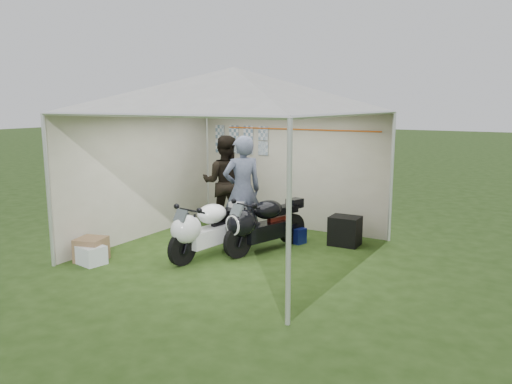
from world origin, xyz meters
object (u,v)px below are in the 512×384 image
at_px(motorcycle_white, 206,228).
at_px(motorcycle_black, 262,223).
at_px(canopy_tent, 235,95).
at_px(paddock_stand, 295,235).
at_px(person_dark_jacket, 225,182).
at_px(equipment_box, 345,231).
at_px(person_blue_jacket, 242,190).
at_px(crate_0, 91,255).
at_px(crate_1, 91,249).

xyz_separation_m(motorcycle_white, motorcycle_black, (0.61, 0.72, 0.00)).
distance_m(canopy_tent, motorcycle_white, 2.16).
xyz_separation_m(canopy_tent, paddock_stand, (0.59, 1.01, -2.44)).
bearing_deg(person_dark_jacket, paddock_stand, 147.40).
distance_m(paddock_stand, person_dark_jacket, 1.84).
xyz_separation_m(canopy_tent, motorcycle_black, (0.36, 0.24, -2.08)).
bearing_deg(equipment_box, motorcycle_white, -132.97).
relative_size(canopy_tent, paddock_stand, 15.48).
height_order(person_dark_jacket, person_blue_jacket, person_blue_jacket).
distance_m(paddock_stand, equipment_box, 0.88).
relative_size(motorcycle_black, person_dark_jacket, 0.95).
relative_size(equipment_box, crate_0, 1.19).
xyz_separation_m(motorcycle_white, person_dark_jacket, (-0.81, 1.73, 0.43)).
bearing_deg(motorcycle_white, crate_0, -130.70).
xyz_separation_m(motorcycle_white, person_blue_jacket, (0.08, 0.96, 0.46)).
distance_m(paddock_stand, crate_0, 3.46).
xyz_separation_m(person_dark_jacket, crate_1, (-0.63, -2.81, -0.73)).
height_order(motorcycle_white, person_blue_jacket, person_blue_jacket).
bearing_deg(person_blue_jacket, person_dark_jacket, -92.49).
height_order(equipment_box, crate_1, equipment_box).
xyz_separation_m(person_blue_jacket, crate_1, (-1.52, -2.04, -0.77)).
distance_m(motorcycle_white, person_blue_jacket, 1.07).
relative_size(canopy_tent, person_blue_jacket, 2.97).
bearing_deg(person_dark_jacket, motorcycle_black, 119.94).
xyz_separation_m(motorcycle_black, paddock_stand, (0.23, 0.78, -0.35)).
distance_m(canopy_tent, paddock_stand, 2.71).
bearing_deg(motorcycle_black, equipment_box, 62.09).
distance_m(motorcycle_white, paddock_stand, 1.76).
bearing_deg(motorcycle_black, person_dark_jacket, 161.29).
bearing_deg(motorcycle_white, canopy_tent, 70.00).
xyz_separation_m(person_dark_jacket, crate_0, (-0.53, -2.91, -0.77)).
bearing_deg(crate_1, motorcycle_black, 41.25).
bearing_deg(paddock_stand, crate_0, -129.11).
bearing_deg(person_blue_jacket, motorcycle_white, 33.56).
height_order(canopy_tent, motorcycle_black, canopy_tent).
relative_size(equipment_box, crate_1, 1.23).
height_order(motorcycle_black, equipment_box, motorcycle_black).
xyz_separation_m(canopy_tent, person_dark_jacket, (-1.06, 1.24, -1.66)).
bearing_deg(paddock_stand, equipment_box, 19.58).
height_order(canopy_tent, equipment_box, canopy_tent).
xyz_separation_m(motorcycle_black, person_blue_jacket, (-0.53, 0.24, 0.46)).
xyz_separation_m(canopy_tent, crate_0, (-1.59, -1.67, -2.43)).
height_order(paddock_stand, person_dark_jacket, person_dark_jacket).
height_order(person_blue_jacket, crate_1, person_blue_jacket).
distance_m(paddock_stand, crate_1, 3.44).
height_order(motorcycle_black, person_dark_jacket, person_dark_jacket).
relative_size(person_dark_jacket, crate_1, 4.44).
bearing_deg(equipment_box, canopy_tent, -137.26).
bearing_deg(person_blue_jacket, paddock_stand, 163.16).
bearing_deg(person_dark_jacket, person_blue_jacket, 114.56).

